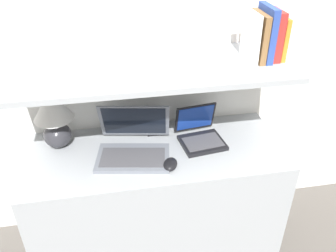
{
  "coord_description": "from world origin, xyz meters",
  "views": [
    {
      "loc": [
        -0.2,
        -1.2,
        1.83
      ],
      "look_at": [
        0.07,
        0.28,
        0.88
      ],
      "focal_mm": 38.0,
      "sensor_mm": 36.0,
      "label": 1
    }
  ],
  "objects_px": {
    "computer_mouse": "(170,164)",
    "book_brown": "(259,37)",
    "table_lamp": "(53,115)",
    "book_orange": "(280,38)",
    "book_blue": "(266,33)",
    "book_red": "(274,35)",
    "laptop_small": "(200,135)",
    "book_white": "(250,37)",
    "laptop_large": "(134,145)",
    "router_box": "(155,124)"
  },
  "relations": [
    {
      "from": "laptop_small",
      "to": "book_white",
      "type": "relative_size",
      "value": 1.11
    },
    {
      "from": "router_box",
      "to": "book_blue",
      "type": "height_order",
      "value": "book_blue"
    },
    {
      "from": "laptop_small",
      "to": "book_orange",
      "type": "xyz_separation_m",
      "value": [
        0.38,
        0.02,
        0.5
      ]
    },
    {
      "from": "laptop_large",
      "to": "router_box",
      "type": "xyz_separation_m",
      "value": [
        0.14,
        0.18,
        -0.0
      ]
    },
    {
      "from": "table_lamp",
      "to": "router_box",
      "type": "relative_size",
      "value": 3.06
    },
    {
      "from": "laptop_small",
      "to": "computer_mouse",
      "type": "distance_m",
      "value": 0.28
    },
    {
      "from": "book_blue",
      "to": "table_lamp",
      "type": "bearing_deg",
      "value": 176.14
    },
    {
      "from": "book_red",
      "to": "book_brown",
      "type": "relative_size",
      "value": 1.04
    },
    {
      "from": "laptop_small",
      "to": "computer_mouse",
      "type": "relative_size",
      "value": 2.22
    },
    {
      "from": "router_box",
      "to": "book_orange",
      "type": "relative_size",
      "value": 0.51
    },
    {
      "from": "router_box",
      "to": "book_orange",
      "type": "distance_m",
      "value": 0.78
    },
    {
      "from": "table_lamp",
      "to": "book_white",
      "type": "xyz_separation_m",
      "value": [
        0.97,
        -0.07,
        0.37
      ]
    },
    {
      "from": "laptop_large",
      "to": "book_blue",
      "type": "distance_m",
      "value": 0.84
    },
    {
      "from": "computer_mouse",
      "to": "book_red",
      "type": "relative_size",
      "value": 0.49
    },
    {
      "from": "book_orange",
      "to": "book_brown",
      "type": "relative_size",
      "value": 0.9
    },
    {
      "from": "computer_mouse",
      "to": "book_brown",
      "type": "height_order",
      "value": "book_brown"
    },
    {
      "from": "book_red",
      "to": "book_blue",
      "type": "distance_m",
      "value": 0.04
    },
    {
      "from": "table_lamp",
      "to": "book_blue",
      "type": "height_order",
      "value": "book_blue"
    },
    {
      "from": "book_brown",
      "to": "laptop_large",
      "type": "bearing_deg",
      "value": -173.67
    },
    {
      "from": "book_red",
      "to": "book_blue",
      "type": "xyz_separation_m",
      "value": [
        -0.04,
        0.0,
        0.01
      ]
    },
    {
      "from": "book_red",
      "to": "laptop_large",
      "type": "bearing_deg",
      "value": -174.34
    },
    {
      "from": "laptop_large",
      "to": "book_blue",
      "type": "xyz_separation_m",
      "value": [
        0.66,
        0.07,
        0.52
      ]
    },
    {
      "from": "table_lamp",
      "to": "book_brown",
      "type": "bearing_deg",
      "value": -3.99
    },
    {
      "from": "laptop_large",
      "to": "book_brown",
      "type": "xyz_separation_m",
      "value": [
        0.63,
        0.07,
        0.5
      ]
    },
    {
      "from": "router_box",
      "to": "book_red",
      "type": "relative_size",
      "value": 0.44
    },
    {
      "from": "table_lamp",
      "to": "book_brown",
      "type": "distance_m",
      "value": 1.08
    },
    {
      "from": "router_box",
      "to": "book_blue",
      "type": "xyz_separation_m",
      "value": [
        0.52,
        -0.11,
        0.52
      ]
    },
    {
      "from": "table_lamp",
      "to": "book_orange",
      "type": "relative_size",
      "value": 1.57
    },
    {
      "from": "laptop_large",
      "to": "book_blue",
      "type": "relative_size",
      "value": 1.61
    },
    {
      "from": "laptop_large",
      "to": "computer_mouse",
      "type": "relative_size",
      "value": 3.55
    },
    {
      "from": "table_lamp",
      "to": "laptop_small",
      "type": "bearing_deg",
      "value": -7.03
    },
    {
      "from": "computer_mouse",
      "to": "book_white",
      "type": "distance_m",
      "value": 0.72
    },
    {
      "from": "laptop_large",
      "to": "book_orange",
      "type": "bearing_deg",
      "value": 5.37
    },
    {
      "from": "laptop_small",
      "to": "table_lamp",
      "type": "bearing_deg",
      "value": 172.97
    },
    {
      "from": "book_red",
      "to": "book_brown",
      "type": "distance_m",
      "value": 0.08
    },
    {
      "from": "book_orange",
      "to": "book_brown",
      "type": "bearing_deg",
      "value": 180.0
    },
    {
      "from": "laptop_large",
      "to": "book_orange",
      "type": "height_order",
      "value": "book_orange"
    },
    {
      "from": "router_box",
      "to": "book_orange",
      "type": "bearing_deg",
      "value": -10.39
    },
    {
      "from": "laptop_large",
      "to": "laptop_small",
      "type": "bearing_deg",
      "value": 7.58
    },
    {
      "from": "laptop_large",
      "to": "book_orange",
      "type": "relative_size",
      "value": 2.03
    },
    {
      "from": "table_lamp",
      "to": "book_blue",
      "type": "distance_m",
      "value": 1.11
    },
    {
      "from": "laptop_small",
      "to": "book_red",
      "type": "xyz_separation_m",
      "value": [
        0.34,
        0.02,
        0.52
      ]
    },
    {
      "from": "laptop_small",
      "to": "book_orange",
      "type": "height_order",
      "value": "book_orange"
    },
    {
      "from": "book_red",
      "to": "book_brown",
      "type": "xyz_separation_m",
      "value": [
        -0.07,
        0.0,
        -0.0
      ]
    },
    {
      "from": "router_box",
      "to": "book_brown",
      "type": "distance_m",
      "value": 0.71
    },
    {
      "from": "table_lamp",
      "to": "book_orange",
      "type": "distance_m",
      "value": 1.18
    },
    {
      "from": "computer_mouse",
      "to": "book_white",
      "type": "bearing_deg",
      "value": 27.33
    },
    {
      "from": "laptop_large",
      "to": "book_white",
      "type": "relative_size",
      "value": 1.78
    },
    {
      "from": "table_lamp",
      "to": "book_white",
      "type": "distance_m",
      "value": 1.04
    },
    {
      "from": "laptop_small",
      "to": "computer_mouse",
      "type": "height_order",
      "value": "laptop_small"
    }
  ]
}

